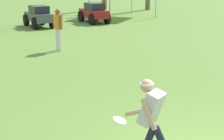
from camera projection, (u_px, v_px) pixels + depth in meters
frisbee_thrower at (152, 119)px, 6.85m from camera, size 0.58×1.06×1.43m
frisbee_in_flight at (120, 121)px, 7.41m from camera, size 0.34×0.34×0.11m
teammate_near_sideline at (58, 26)px, 16.18m from camera, size 0.25×0.50×1.56m
parked_car_slot_d at (39, 16)px, 22.51m from camera, size 1.14×2.22×1.10m
parked_car_slot_e at (94, 13)px, 24.11m from camera, size 1.11×2.21×1.10m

